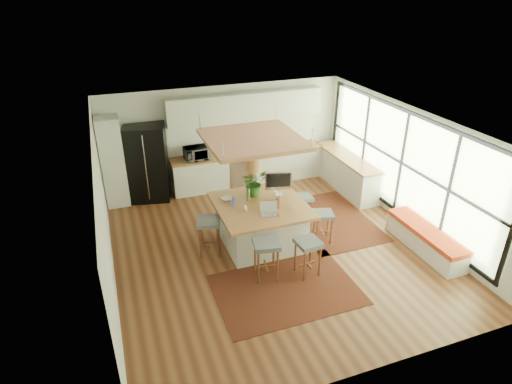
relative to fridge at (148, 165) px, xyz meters
name	(u,v)px	position (x,y,z in m)	size (l,w,h in m)	color
floor	(273,246)	(2.13, -3.19, -0.93)	(7.00, 7.00, 0.00)	#502817
ceiling	(275,125)	(2.13, -3.19, 1.78)	(7.00, 7.00, 0.00)	white
wall_back	(225,136)	(2.13, 0.31, 0.42)	(6.50, 6.50, 0.00)	silver
wall_front	(374,301)	(2.13, -6.69, 0.42)	(6.50, 6.50, 0.00)	silver
wall_left	(104,218)	(-1.12, -3.19, 0.42)	(7.00, 7.00, 0.00)	silver
wall_right	(409,168)	(5.38, -3.19, 0.42)	(7.00, 7.00, 0.00)	silver
window_wall	(408,166)	(5.35, -3.19, 0.47)	(0.10, 6.20, 2.60)	black
pantry	(113,162)	(-0.82, -0.01, 0.20)	(0.55, 0.60, 2.25)	beige
back_counter_base	(248,168)	(2.68, -0.01, -0.49)	(4.20, 0.60, 0.88)	beige
back_counter_top	(248,153)	(2.68, -0.01, -0.03)	(4.24, 0.64, 0.05)	brown
backsplash	(245,133)	(2.68, 0.29, 0.43)	(4.20, 0.02, 0.80)	white
upper_cabinets	(246,106)	(2.68, 0.13, 1.22)	(4.20, 0.34, 0.70)	beige
range	(240,168)	(2.43, -0.01, -0.43)	(0.76, 0.62, 1.00)	#A5A5AA
right_counter_base	(346,173)	(5.06, -1.19, -0.49)	(0.60, 2.50, 0.88)	beige
right_counter_top	(348,157)	(5.06, -1.19, -0.03)	(0.64, 2.54, 0.05)	brown
window_bench	(425,239)	(5.08, -4.39, -0.68)	(0.52, 2.00, 0.50)	beige
ceiling_panel	(253,152)	(1.83, -2.79, 1.12)	(1.86, 1.86, 0.80)	brown
rug_near	(286,289)	(1.82, -4.60, -0.92)	(2.60, 1.80, 0.01)	black
rug_right	(329,220)	(3.80, -2.63, -0.92)	(1.80, 2.60, 0.01)	black
fridge	(148,165)	(0.00, 0.00, 0.00)	(0.97, 0.76, 1.96)	black
island	(261,223)	(1.94, -2.94, -0.46)	(1.85, 1.85, 0.93)	brown
stool_near_left	(266,262)	(1.61, -4.12, -0.57)	(0.47, 0.47, 0.80)	#51555A
stool_near_right	(307,258)	(2.39, -4.29, -0.57)	(0.44, 0.44, 0.75)	#51555A
stool_right_front	(323,226)	(3.22, -3.33, -0.57)	(0.41, 0.41, 0.69)	#51555A
stool_right_back	(302,209)	(3.15, -2.48, -0.57)	(0.41, 0.41, 0.69)	#51555A
stool_left_side	(210,238)	(0.81, -2.95, -0.57)	(0.47, 0.47, 0.79)	#51555A
laptop	(270,209)	(1.95, -3.41, 0.12)	(0.35, 0.37, 0.26)	#A5A5AA
monitor	(278,184)	(2.45, -2.66, 0.26)	(0.58, 0.21, 0.54)	#A5A5AA
microwave	(196,152)	(1.25, -0.05, 0.21)	(0.61, 0.34, 0.41)	#A5A5AA
island_plant	(254,185)	(1.95, -2.49, 0.24)	(0.54, 0.60, 0.47)	#1E4C19
island_bowl	(227,199)	(1.33, -2.51, 0.03)	(0.23, 0.23, 0.06)	white
island_bottle_0	(234,202)	(1.39, -2.84, 0.10)	(0.07, 0.07, 0.19)	blue
island_bottle_1	(245,207)	(1.54, -3.09, 0.10)	(0.07, 0.07, 0.19)	white
island_bottle_2	(277,205)	(2.19, -3.24, 0.10)	(0.07, 0.07, 0.19)	brown
island_bottle_3	(275,196)	(2.29, -2.89, 0.10)	(0.07, 0.07, 0.19)	white
island_bottle_4	(248,196)	(1.74, -2.69, 0.10)	(0.07, 0.07, 0.19)	#5E7A49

